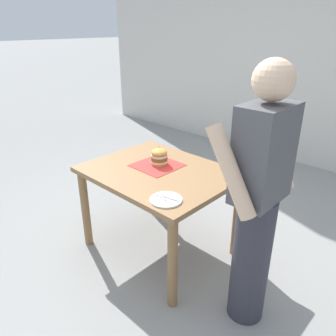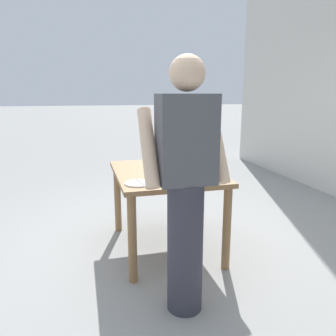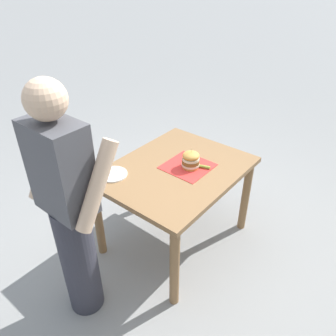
# 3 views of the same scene
# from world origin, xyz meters

# --- Properties ---
(ground_plane) EXTENTS (80.00, 80.00, 0.00)m
(ground_plane) POSITION_xyz_m (0.00, 0.00, 0.00)
(ground_plane) COLOR gray
(patio_table) EXTENTS (0.91, 1.16, 0.76)m
(patio_table) POSITION_xyz_m (0.00, 0.00, 0.65)
(patio_table) COLOR olive
(patio_table) RESTS_ON ground
(serving_paper) EXTENTS (0.35, 0.35, 0.00)m
(serving_paper) POSITION_xyz_m (-0.06, -0.08, 0.76)
(serving_paper) COLOR red
(serving_paper) RESTS_ON patio_table
(sandwich) EXTENTS (0.14, 0.14, 0.17)m
(sandwich) POSITION_xyz_m (-0.08, -0.08, 0.83)
(sandwich) COLOR gold
(sandwich) RESTS_ON serving_paper
(pickle_spear) EXTENTS (0.10, 0.05, 0.02)m
(pickle_spear) POSITION_xyz_m (-0.17, -0.13, 0.78)
(pickle_spear) COLOR #8EA83D
(pickle_spear) RESTS_ON serving_paper
(side_plate_with_forks) EXTENTS (0.22, 0.22, 0.02)m
(side_plate_with_forks) POSITION_xyz_m (0.32, 0.38, 0.77)
(side_plate_with_forks) COLOR white
(side_plate_with_forks) RESTS_ON patio_table
(diner_across_table) EXTENTS (0.55, 0.35, 1.69)m
(diner_across_table) POSITION_xyz_m (0.10, 0.92, 0.88)
(diner_across_table) COLOR #33333D
(diner_across_table) RESTS_ON ground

